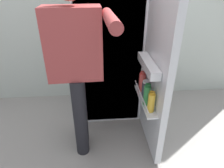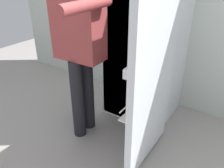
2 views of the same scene
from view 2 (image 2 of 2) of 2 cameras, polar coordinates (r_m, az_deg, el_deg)
ground_plane at (r=2.37m, az=1.00°, el=-12.20°), size 6.77×6.77×0.00m
refrigerator at (r=2.35m, az=8.60°, el=10.54°), size 0.75×1.30×1.68m
person at (r=2.00m, az=-7.93°, el=10.43°), size 0.54×0.72×1.57m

